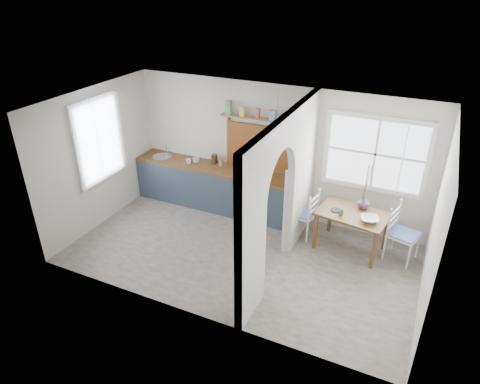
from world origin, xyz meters
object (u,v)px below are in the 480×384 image
at_px(chair_left, 303,213).
at_px(chair_right, 404,234).
at_px(dining_table, 351,231).
at_px(kettle, 290,176).
at_px(vase, 363,203).

relative_size(chair_left, chair_right, 0.94).
bearing_deg(chair_right, dining_table, 109.09).
distance_m(dining_table, kettle, 1.47).
bearing_deg(dining_table, kettle, 173.97).
xyz_separation_m(chair_left, vase, (1.00, 0.17, 0.36)).
height_order(chair_left, kettle, kettle).
distance_m(chair_left, kettle, 0.72).
relative_size(chair_left, kettle, 4.17).
bearing_deg(chair_right, vase, 91.72).
xyz_separation_m(chair_left, chair_right, (1.74, -0.01, 0.03)).
relative_size(kettle, vase, 1.03).
xyz_separation_m(kettle, vase, (1.38, -0.11, -0.18)).
bearing_deg(kettle, dining_table, -6.24).
relative_size(chair_right, kettle, 4.44).
distance_m(dining_table, chair_right, 0.86).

